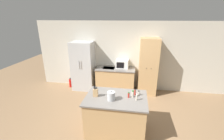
{
  "coord_description": "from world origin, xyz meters",
  "views": [
    {
      "loc": [
        0.25,
        -3.25,
        2.73
      ],
      "look_at": [
        -0.5,
        1.4,
        1.05
      ],
      "focal_mm": 24.0,
      "sensor_mm": 36.0,
      "label": 1
    }
  ],
  "objects_px": {
    "pantry_cabinet": "(148,67)",
    "kettle": "(111,96)",
    "refrigerator": "(83,66)",
    "fire_extinguisher": "(71,83)",
    "spice_bottle_green_herb": "(135,92)",
    "spice_bottle_amber_oil": "(129,95)",
    "spice_bottle_short_red": "(139,93)",
    "microwave": "(122,64)",
    "knife_block": "(96,93)",
    "spice_bottle_tall_dark": "(137,97)",
    "spice_bottle_pale_salt": "(133,94)"
  },
  "relations": [
    {
      "from": "spice_bottle_short_red",
      "to": "spice_bottle_green_herb",
      "type": "relative_size",
      "value": 0.75
    },
    {
      "from": "spice_bottle_tall_dark",
      "to": "spice_bottle_pale_salt",
      "type": "height_order",
      "value": "spice_bottle_pale_salt"
    },
    {
      "from": "spice_bottle_green_herb",
      "to": "fire_extinguisher",
      "type": "relative_size",
      "value": 0.42
    },
    {
      "from": "spice_bottle_short_red",
      "to": "spice_bottle_pale_salt",
      "type": "distance_m",
      "value": 0.18
    },
    {
      "from": "spice_bottle_tall_dark",
      "to": "spice_bottle_pale_salt",
      "type": "distance_m",
      "value": 0.16
    },
    {
      "from": "refrigerator",
      "to": "microwave",
      "type": "bearing_deg",
      "value": 3.84
    },
    {
      "from": "microwave",
      "to": "spice_bottle_tall_dark",
      "type": "xyz_separation_m",
      "value": [
        0.55,
        -2.31,
        -0.06
      ]
    },
    {
      "from": "refrigerator",
      "to": "knife_block",
      "type": "xyz_separation_m",
      "value": [
        1.08,
        -2.18,
        0.1
      ]
    },
    {
      "from": "refrigerator",
      "to": "fire_extinguisher",
      "type": "bearing_deg",
      "value": 178.63
    },
    {
      "from": "refrigerator",
      "to": "pantry_cabinet",
      "type": "xyz_separation_m",
      "value": [
        2.44,
        0.01,
        0.09
      ]
    },
    {
      "from": "refrigerator",
      "to": "spice_bottle_green_herb",
      "type": "height_order",
      "value": "refrigerator"
    },
    {
      "from": "pantry_cabinet",
      "to": "kettle",
      "type": "bearing_deg",
      "value": -112.81
    },
    {
      "from": "spice_bottle_tall_dark",
      "to": "refrigerator",
      "type": "bearing_deg",
      "value": 132.86
    },
    {
      "from": "kettle",
      "to": "fire_extinguisher",
      "type": "relative_size",
      "value": 0.58
    },
    {
      "from": "pantry_cabinet",
      "to": "microwave",
      "type": "distance_m",
      "value": 0.95
    },
    {
      "from": "spice_bottle_short_red",
      "to": "spice_bottle_pale_salt",
      "type": "relative_size",
      "value": 0.69
    },
    {
      "from": "spice_bottle_short_red",
      "to": "spice_bottle_green_herb",
      "type": "distance_m",
      "value": 0.09
    },
    {
      "from": "spice_bottle_amber_oil",
      "to": "spice_bottle_green_herb",
      "type": "distance_m",
      "value": 0.2
    },
    {
      "from": "pantry_cabinet",
      "to": "spice_bottle_amber_oil",
      "type": "relative_size",
      "value": 14.62
    },
    {
      "from": "refrigerator",
      "to": "kettle",
      "type": "bearing_deg",
      "value": -57.11
    },
    {
      "from": "spice_bottle_pale_salt",
      "to": "spice_bottle_tall_dark",
      "type": "bearing_deg",
      "value": -55.15
    },
    {
      "from": "microwave",
      "to": "fire_extinguisher",
      "type": "height_order",
      "value": "microwave"
    },
    {
      "from": "spice_bottle_green_herb",
      "to": "spice_bottle_short_red",
      "type": "bearing_deg",
      "value": -1.62
    },
    {
      "from": "spice_bottle_short_red",
      "to": "refrigerator",
      "type": "bearing_deg",
      "value": 136.84
    },
    {
      "from": "knife_block",
      "to": "spice_bottle_tall_dark",
      "type": "xyz_separation_m",
      "value": [
        0.97,
        -0.03,
        -0.03
      ]
    },
    {
      "from": "spice_bottle_green_herb",
      "to": "spice_bottle_pale_salt",
      "type": "height_order",
      "value": "spice_bottle_pale_salt"
    },
    {
      "from": "spice_bottle_amber_oil",
      "to": "kettle",
      "type": "height_order",
      "value": "kettle"
    },
    {
      "from": "spice_bottle_short_red",
      "to": "microwave",
      "type": "bearing_deg",
      "value": 106.13
    },
    {
      "from": "knife_block",
      "to": "spice_bottle_green_herb",
      "type": "distance_m",
      "value": 0.95
    },
    {
      "from": "kettle",
      "to": "fire_extinguisher",
      "type": "height_order",
      "value": "kettle"
    },
    {
      "from": "pantry_cabinet",
      "to": "spice_bottle_green_herb",
      "type": "relative_size",
      "value": 12.77
    },
    {
      "from": "microwave",
      "to": "fire_extinguisher",
      "type": "relative_size",
      "value": 1.17
    },
    {
      "from": "fire_extinguisher",
      "to": "refrigerator",
      "type": "bearing_deg",
      "value": -1.37
    },
    {
      "from": "spice_bottle_amber_oil",
      "to": "kettle",
      "type": "xyz_separation_m",
      "value": [
        -0.39,
        -0.17,
        0.04
      ]
    },
    {
      "from": "spice_bottle_amber_oil",
      "to": "spice_bottle_green_herb",
      "type": "bearing_deg",
      "value": 45.73
    },
    {
      "from": "spice_bottle_short_red",
      "to": "spice_bottle_amber_oil",
      "type": "height_order",
      "value": "spice_bottle_amber_oil"
    },
    {
      "from": "spice_bottle_short_red",
      "to": "spice_bottle_amber_oil",
      "type": "xyz_separation_m",
      "value": [
        -0.23,
        -0.14,
        0.01
      ]
    },
    {
      "from": "microwave",
      "to": "spice_bottle_pale_salt",
      "type": "xyz_separation_m",
      "value": [
        0.46,
        -2.18,
        -0.05
      ]
    },
    {
      "from": "spice_bottle_tall_dark",
      "to": "spice_bottle_short_red",
      "type": "xyz_separation_m",
      "value": [
        0.05,
        0.24,
        -0.02
      ]
    },
    {
      "from": "microwave",
      "to": "spice_bottle_amber_oil",
      "type": "relative_size",
      "value": 3.22
    },
    {
      "from": "refrigerator",
      "to": "spice_bottle_short_red",
      "type": "distance_m",
      "value": 2.87
    },
    {
      "from": "spice_bottle_amber_oil",
      "to": "spice_bottle_pale_salt",
      "type": "relative_size",
      "value": 0.81
    },
    {
      "from": "microwave",
      "to": "fire_extinguisher",
      "type": "xyz_separation_m",
      "value": [
        -2.1,
        -0.09,
        -0.9
      ]
    },
    {
      "from": "knife_block",
      "to": "spice_bottle_tall_dark",
      "type": "height_order",
      "value": "knife_block"
    },
    {
      "from": "microwave",
      "to": "spice_bottle_amber_oil",
      "type": "height_order",
      "value": "microwave"
    },
    {
      "from": "spice_bottle_short_red",
      "to": "pantry_cabinet",
      "type": "bearing_deg",
      "value": 80.06
    },
    {
      "from": "refrigerator",
      "to": "fire_extinguisher",
      "type": "height_order",
      "value": "refrigerator"
    },
    {
      "from": "microwave",
      "to": "fire_extinguisher",
      "type": "bearing_deg",
      "value": -177.64
    },
    {
      "from": "spice_bottle_short_red",
      "to": "spice_bottle_green_herb",
      "type": "bearing_deg",
      "value": 178.38
    },
    {
      "from": "pantry_cabinet",
      "to": "fire_extinguisher",
      "type": "distance_m",
      "value": 3.16
    }
  ]
}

